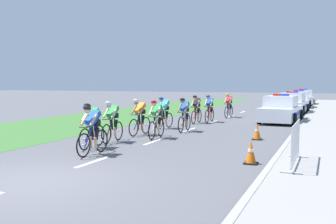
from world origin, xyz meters
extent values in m
plane|color=#56565B|center=(0.00, 0.00, 0.00)|extent=(160.00, 160.00, 0.00)
cube|color=#9E9E99|center=(4.68, 14.00, 0.07)|extent=(0.16, 60.00, 0.13)
cube|color=#3D7033|center=(-6.98, 14.00, 0.00)|extent=(7.00, 60.00, 0.01)
cube|color=white|center=(0.00, 2.26, 0.00)|extent=(0.14, 1.60, 0.01)
cube|color=white|center=(0.00, 6.26, 0.00)|extent=(0.14, 1.60, 0.01)
cube|color=white|center=(0.00, 10.26, 0.00)|extent=(0.14, 1.60, 0.01)
cube|color=white|center=(0.00, 14.26, 0.00)|extent=(0.14, 1.60, 0.01)
cube|color=white|center=(0.00, 18.26, 0.00)|extent=(0.14, 1.60, 0.01)
cube|color=white|center=(0.00, 22.26, 0.00)|extent=(0.14, 1.60, 0.01)
torus|color=black|center=(-0.62, 2.72, 0.36)|extent=(0.06, 0.72, 0.72)
cylinder|color=#99999E|center=(-0.62, 2.72, 0.36)|extent=(0.06, 0.06, 0.06)
torus|color=black|center=(-0.64, 3.72, 0.36)|extent=(0.06, 0.72, 0.72)
cylinder|color=#99999E|center=(-0.64, 3.72, 0.36)|extent=(0.06, 0.06, 0.06)
cylinder|color=#1E1E99|center=(-0.63, 3.17, 0.90)|extent=(0.05, 0.55, 0.04)
cylinder|color=#1E1E99|center=(-0.63, 3.00, 0.58)|extent=(0.05, 0.48, 0.63)
cylinder|color=#1E1E99|center=(-0.63, 3.37, 0.60)|extent=(0.04, 0.04, 0.65)
cylinder|color=black|center=(-0.62, 2.82, 0.88)|extent=(0.42, 0.04, 0.03)
cube|color=black|center=(-0.63, 3.37, 0.94)|extent=(0.10, 0.22, 0.05)
cube|color=blue|center=(-0.63, 3.25, 1.14)|extent=(0.29, 0.56, 0.44)
cube|color=black|center=(-0.63, 3.36, 0.98)|extent=(0.28, 0.20, 0.18)
cylinder|color=black|center=(-0.54, 3.32, 0.64)|extent=(0.11, 0.23, 0.40)
cylinder|color=tan|center=(-0.54, 3.24, 0.37)|extent=(0.09, 0.16, 0.36)
cylinder|color=black|center=(-0.72, 3.31, 0.64)|extent=(0.11, 0.17, 0.40)
cylinder|color=tan|center=(-0.72, 3.23, 0.37)|extent=(0.09, 0.12, 0.36)
cylinder|color=tan|center=(-0.47, 3.04, 1.09)|extent=(0.08, 0.40, 0.35)
cylinder|color=tan|center=(-0.79, 3.03, 1.09)|extent=(0.08, 0.40, 0.35)
sphere|color=tan|center=(-0.62, 2.95, 1.38)|extent=(0.19, 0.19, 0.19)
ellipsoid|color=black|center=(-0.62, 2.94, 1.45)|extent=(0.24, 0.32, 0.24)
torus|color=black|center=(-1.30, 3.75, 0.36)|extent=(0.10, 0.73, 0.72)
cylinder|color=#99999E|center=(-1.30, 3.75, 0.36)|extent=(0.06, 0.06, 0.06)
torus|color=black|center=(-1.38, 4.75, 0.36)|extent=(0.10, 0.73, 0.72)
cylinder|color=#99999E|center=(-1.38, 4.75, 0.36)|extent=(0.06, 0.06, 0.06)
cylinder|color=black|center=(-1.34, 4.20, 0.90)|extent=(0.08, 0.55, 0.04)
cylinder|color=black|center=(-1.32, 4.03, 0.58)|extent=(0.08, 0.48, 0.63)
cylinder|color=black|center=(-1.35, 4.40, 0.60)|extent=(0.04, 0.04, 0.65)
cylinder|color=black|center=(-1.31, 3.85, 0.88)|extent=(0.42, 0.06, 0.03)
cube|color=black|center=(-1.35, 4.40, 0.94)|extent=(0.12, 0.23, 0.05)
cube|color=green|center=(-1.34, 4.27, 1.14)|extent=(0.32, 0.57, 0.45)
cube|color=black|center=(-1.35, 4.39, 0.98)|extent=(0.30, 0.22, 0.18)
cylinder|color=black|center=(-1.26, 4.35, 0.64)|extent=(0.13, 0.23, 0.40)
cylinder|color=beige|center=(-1.25, 4.27, 0.37)|extent=(0.10, 0.16, 0.36)
cylinder|color=black|center=(-1.44, 4.33, 0.64)|extent=(0.12, 0.18, 0.40)
cylinder|color=beige|center=(-1.43, 4.25, 0.37)|extent=(0.10, 0.13, 0.36)
cylinder|color=beige|center=(-1.17, 4.07, 1.09)|extent=(0.11, 0.41, 0.35)
cylinder|color=beige|center=(-1.49, 4.05, 1.09)|extent=(0.11, 0.41, 0.35)
sphere|color=beige|center=(-1.32, 3.98, 1.38)|extent=(0.19, 0.19, 0.19)
ellipsoid|color=black|center=(-1.32, 3.97, 1.45)|extent=(0.25, 0.33, 0.24)
torus|color=black|center=(-1.34, 5.13, 0.36)|extent=(0.10, 0.73, 0.72)
cylinder|color=#99999E|center=(-1.34, 5.13, 0.36)|extent=(0.06, 0.06, 0.06)
torus|color=black|center=(-1.41, 6.13, 0.36)|extent=(0.10, 0.73, 0.72)
cylinder|color=#99999E|center=(-1.41, 6.13, 0.36)|extent=(0.06, 0.06, 0.06)
cylinder|color=black|center=(-1.37, 5.58, 0.90)|extent=(0.08, 0.55, 0.04)
cylinder|color=black|center=(-1.36, 5.40, 0.58)|extent=(0.07, 0.48, 0.63)
cylinder|color=black|center=(-1.38, 5.78, 0.60)|extent=(0.04, 0.04, 0.65)
cylinder|color=black|center=(-1.34, 5.23, 0.88)|extent=(0.42, 0.06, 0.03)
cube|color=black|center=(-1.38, 5.78, 0.94)|extent=(0.12, 0.23, 0.05)
cube|color=green|center=(-1.38, 5.65, 1.14)|extent=(0.32, 0.57, 0.45)
cube|color=black|center=(-1.38, 5.77, 0.98)|extent=(0.29, 0.22, 0.18)
cylinder|color=black|center=(-1.29, 5.72, 0.64)|extent=(0.13, 0.23, 0.40)
cylinder|color=beige|center=(-1.28, 5.64, 0.37)|extent=(0.10, 0.16, 0.36)
cylinder|color=black|center=(-1.47, 5.71, 0.64)|extent=(0.12, 0.18, 0.40)
cylinder|color=beige|center=(-1.46, 5.63, 0.37)|extent=(0.10, 0.13, 0.36)
cylinder|color=beige|center=(-1.20, 5.45, 1.09)|extent=(0.10, 0.41, 0.35)
cylinder|color=beige|center=(-1.52, 5.43, 1.09)|extent=(0.10, 0.41, 0.35)
sphere|color=beige|center=(-1.35, 5.35, 1.38)|extent=(0.19, 0.19, 0.19)
ellipsoid|color=white|center=(-1.35, 5.34, 1.45)|extent=(0.25, 0.33, 0.24)
torus|color=black|center=(-0.26, 6.68, 0.36)|extent=(0.09, 0.73, 0.72)
cylinder|color=#99999E|center=(-0.26, 6.68, 0.36)|extent=(0.06, 0.06, 0.06)
torus|color=black|center=(-0.32, 7.68, 0.36)|extent=(0.09, 0.73, 0.72)
cylinder|color=#99999E|center=(-0.32, 7.68, 0.36)|extent=(0.06, 0.06, 0.06)
cylinder|color=white|center=(-0.29, 7.13, 0.90)|extent=(0.07, 0.55, 0.04)
cylinder|color=white|center=(-0.27, 6.96, 0.58)|extent=(0.07, 0.48, 0.63)
cylinder|color=white|center=(-0.30, 7.33, 0.60)|extent=(0.04, 0.04, 0.65)
cylinder|color=black|center=(-0.26, 6.78, 0.88)|extent=(0.42, 0.05, 0.03)
cube|color=black|center=(-0.30, 7.33, 0.94)|extent=(0.11, 0.23, 0.05)
cube|color=green|center=(-0.29, 7.21, 1.14)|extent=(0.31, 0.57, 0.45)
cube|color=black|center=(-0.30, 7.32, 0.98)|extent=(0.29, 0.22, 0.18)
cylinder|color=black|center=(-0.20, 7.28, 0.64)|extent=(0.12, 0.23, 0.40)
cylinder|color=beige|center=(-0.20, 7.20, 0.37)|extent=(0.10, 0.16, 0.36)
cylinder|color=black|center=(-0.38, 7.27, 0.64)|extent=(0.12, 0.18, 0.40)
cylinder|color=beige|center=(-0.38, 7.19, 0.37)|extent=(0.10, 0.13, 0.36)
cylinder|color=beige|center=(-0.12, 7.00, 1.09)|extent=(0.10, 0.41, 0.35)
cylinder|color=beige|center=(-0.44, 6.98, 1.09)|extent=(0.10, 0.41, 0.35)
sphere|color=beige|center=(-0.27, 6.91, 1.38)|extent=(0.19, 0.19, 0.19)
ellipsoid|color=red|center=(-0.27, 6.90, 1.45)|extent=(0.25, 0.33, 0.24)
torus|color=black|center=(-1.35, 7.25, 0.36)|extent=(0.10, 0.73, 0.72)
cylinder|color=#99999E|center=(-1.35, 7.25, 0.36)|extent=(0.06, 0.06, 0.06)
torus|color=black|center=(-1.28, 8.24, 0.36)|extent=(0.10, 0.73, 0.72)
cylinder|color=#99999E|center=(-1.28, 8.24, 0.36)|extent=(0.06, 0.06, 0.06)
cylinder|color=#1E1E99|center=(-1.32, 7.70, 0.90)|extent=(0.08, 0.55, 0.04)
cylinder|color=#1E1E99|center=(-1.33, 7.52, 0.58)|extent=(0.08, 0.48, 0.63)
cylinder|color=#1E1E99|center=(-1.30, 7.90, 0.60)|extent=(0.04, 0.04, 0.65)
cylinder|color=black|center=(-1.35, 7.35, 0.88)|extent=(0.42, 0.06, 0.03)
cube|color=black|center=(-1.30, 7.90, 0.94)|extent=(0.12, 0.23, 0.05)
cube|color=orange|center=(-1.31, 7.77, 1.14)|extent=(0.32, 0.56, 0.47)
cube|color=black|center=(-1.31, 7.89, 0.98)|extent=(0.29, 0.22, 0.18)
cylinder|color=black|center=(-1.22, 7.83, 0.64)|extent=(0.13, 0.23, 0.40)
cylinder|color=#9E7051|center=(-1.23, 7.75, 0.37)|extent=(0.10, 0.16, 0.36)
cylinder|color=black|center=(-1.40, 7.84, 0.64)|extent=(0.12, 0.18, 0.40)
cylinder|color=#9E7051|center=(-1.40, 7.76, 0.37)|extent=(0.10, 0.13, 0.36)
cylinder|color=#9E7051|center=(-1.17, 7.54, 1.09)|extent=(0.11, 0.41, 0.35)
cylinder|color=#9E7051|center=(-1.49, 7.57, 1.09)|extent=(0.11, 0.41, 0.35)
sphere|color=#9E7051|center=(-1.34, 7.47, 1.38)|extent=(0.19, 0.19, 0.19)
ellipsoid|color=white|center=(-1.34, 7.46, 1.45)|extent=(0.25, 0.33, 0.24)
torus|color=black|center=(-1.34, 9.79, 0.36)|extent=(0.12, 0.72, 0.72)
cylinder|color=#99999E|center=(-1.34, 9.79, 0.36)|extent=(0.07, 0.07, 0.06)
torus|color=black|center=(-1.25, 10.79, 0.36)|extent=(0.12, 0.72, 0.72)
cylinder|color=#99999E|center=(-1.25, 10.79, 0.36)|extent=(0.07, 0.07, 0.06)
cylinder|color=black|center=(-1.30, 10.24, 0.90)|extent=(0.09, 0.55, 0.04)
cylinder|color=black|center=(-1.32, 10.07, 0.58)|extent=(0.09, 0.48, 0.63)
cylinder|color=black|center=(-1.28, 10.44, 0.60)|extent=(0.04, 0.04, 0.65)
cylinder|color=black|center=(-1.33, 9.89, 0.88)|extent=(0.42, 0.07, 0.03)
cube|color=black|center=(-1.28, 10.44, 0.94)|extent=(0.12, 0.23, 0.05)
cube|color=#19B2B7|center=(-1.29, 10.32, 1.14)|extent=(0.33, 0.57, 0.46)
cube|color=black|center=(-1.28, 10.43, 0.98)|extent=(0.30, 0.23, 0.18)
cylinder|color=black|center=(-1.20, 10.37, 0.64)|extent=(0.13, 0.23, 0.40)
cylinder|color=tan|center=(-1.20, 10.29, 0.37)|extent=(0.10, 0.16, 0.36)
cylinder|color=black|center=(-1.38, 10.39, 0.64)|extent=(0.13, 0.18, 0.40)
cylinder|color=tan|center=(-1.38, 10.31, 0.37)|extent=(0.10, 0.13, 0.36)
cylinder|color=tan|center=(-1.15, 10.09, 1.09)|extent=(0.12, 0.41, 0.35)
cylinder|color=tan|center=(-1.47, 10.12, 1.09)|extent=(0.12, 0.41, 0.35)
sphere|color=tan|center=(-1.32, 10.02, 1.38)|extent=(0.19, 0.19, 0.19)
ellipsoid|color=blue|center=(-1.32, 10.01, 1.45)|extent=(0.26, 0.34, 0.24)
torus|color=black|center=(0.01, 9.11, 0.36)|extent=(0.07, 0.73, 0.72)
cylinder|color=#99999E|center=(0.01, 9.11, 0.36)|extent=(0.06, 0.06, 0.06)
torus|color=black|center=(-0.02, 10.11, 0.36)|extent=(0.07, 0.73, 0.72)
cylinder|color=#99999E|center=(-0.02, 10.11, 0.36)|extent=(0.06, 0.06, 0.06)
cylinder|color=silver|center=(0.00, 9.56, 0.90)|extent=(0.05, 0.55, 0.04)
cylinder|color=silver|center=(0.00, 9.38, 0.58)|extent=(0.06, 0.48, 0.63)
cylinder|color=silver|center=(-0.01, 9.76, 0.60)|extent=(0.04, 0.04, 0.65)
cylinder|color=black|center=(0.01, 9.21, 0.88)|extent=(0.42, 0.04, 0.03)
cube|color=black|center=(-0.01, 9.76, 0.94)|extent=(0.11, 0.22, 0.05)
cube|color=blue|center=(0.00, 9.63, 1.14)|extent=(0.30, 0.56, 0.45)
cube|color=black|center=(-0.01, 9.75, 0.98)|extent=(0.29, 0.21, 0.18)
cylinder|color=black|center=(0.08, 9.70, 0.64)|extent=(0.12, 0.23, 0.40)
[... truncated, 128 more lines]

